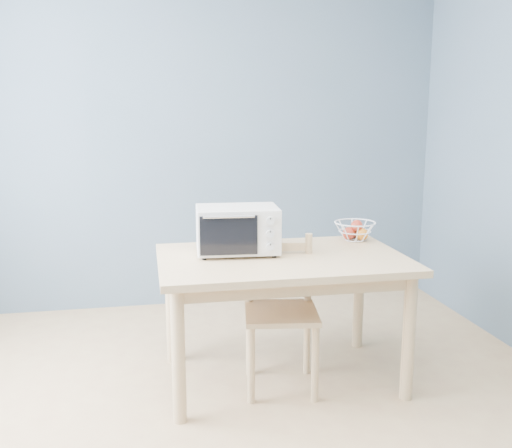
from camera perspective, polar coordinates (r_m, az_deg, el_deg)
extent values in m
cube|color=slate|center=(4.59, -6.30, 7.83)|extent=(4.00, 0.01, 2.60)
cube|color=#E3BC88|center=(3.26, 2.61, -3.57)|extent=(1.40, 0.90, 0.04)
cylinder|color=#E3BC88|center=(2.96, -7.76, -12.99)|extent=(0.07, 0.07, 0.71)
cylinder|color=#E3BC88|center=(3.26, 15.01, -10.95)|extent=(0.07, 0.07, 0.71)
cylinder|color=#E3BC88|center=(3.64, -8.47, -8.28)|extent=(0.07, 0.07, 0.71)
cylinder|color=#E3BC88|center=(3.89, 10.23, -7.06)|extent=(0.07, 0.07, 0.71)
cube|color=silver|center=(3.29, -1.88, -0.49)|extent=(0.49, 0.34, 0.26)
cube|color=black|center=(3.29, -2.96, -0.56)|extent=(0.32, 0.29, 0.20)
cube|color=black|center=(3.13, -2.74, -1.15)|extent=(0.32, 0.03, 0.22)
cylinder|color=silver|center=(3.09, -2.73, 0.71)|extent=(0.28, 0.03, 0.01)
cube|color=silver|center=(3.16, 1.39, -0.97)|extent=(0.13, 0.01, 0.24)
cylinder|color=black|center=(3.19, -5.20, -3.43)|extent=(0.02, 0.02, 0.02)
cylinder|color=black|center=(3.23, 1.84, -3.22)|extent=(0.02, 0.02, 0.02)
cylinder|color=black|center=(3.43, -5.35, -2.43)|extent=(0.02, 0.02, 0.02)
cylinder|color=black|center=(3.46, 1.22, -2.25)|extent=(0.02, 0.02, 0.02)
cylinder|color=silver|center=(3.13, 1.43, 0.29)|extent=(0.05, 0.02, 0.05)
cylinder|color=silver|center=(3.15, 1.43, -1.01)|extent=(0.05, 0.02, 0.05)
cylinder|color=silver|center=(3.16, 1.42, -2.30)|extent=(0.05, 0.02, 0.05)
torus|color=white|center=(3.68, 9.88, 0.15)|extent=(0.31, 0.31, 0.01)
torus|color=white|center=(3.69, 9.85, -0.71)|extent=(0.24, 0.24, 0.01)
torus|color=white|center=(3.70, 9.82, -1.56)|extent=(0.15, 0.15, 0.01)
sphere|color=red|center=(3.69, 9.27, -0.93)|extent=(0.08, 0.08, 0.08)
sphere|color=orange|center=(3.69, 10.55, -1.01)|extent=(0.08, 0.08, 0.08)
sphere|color=#F88A60|center=(3.74, 9.64, -0.82)|extent=(0.08, 0.08, 0.08)
sphere|color=red|center=(3.68, 10.04, -0.17)|extent=(0.08, 0.08, 0.08)
cube|color=#E3BC88|center=(3.25, 2.51, -8.88)|extent=(0.46, 0.46, 0.03)
cylinder|color=#E3BC88|center=(3.16, -0.48, -13.94)|extent=(0.04, 0.04, 0.43)
cylinder|color=#E3BC88|center=(3.19, 5.93, -13.77)|extent=(0.04, 0.04, 0.43)
cylinder|color=#E3BC88|center=(3.48, -0.66, -11.53)|extent=(0.04, 0.04, 0.43)
cylinder|color=#E3BC88|center=(3.51, 5.12, -11.40)|extent=(0.04, 0.04, 0.43)
cylinder|color=#E3BC88|center=(3.34, -0.68, -4.65)|extent=(0.04, 0.04, 0.43)
cylinder|color=#E3BC88|center=(3.37, 5.25, -4.57)|extent=(0.04, 0.04, 0.43)
cube|color=#E3BC88|center=(3.37, 2.28, -6.12)|extent=(0.35, 0.07, 0.05)
cube|color=#E3BC88|center=(3.34, 2.30, -4.22)|extent=(0.35, 0.07, 0.05)
cube|color=#E3BC88|center=(3.31, 2.32, -2.30)|extent=(0.35, 0.07, 0.05)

